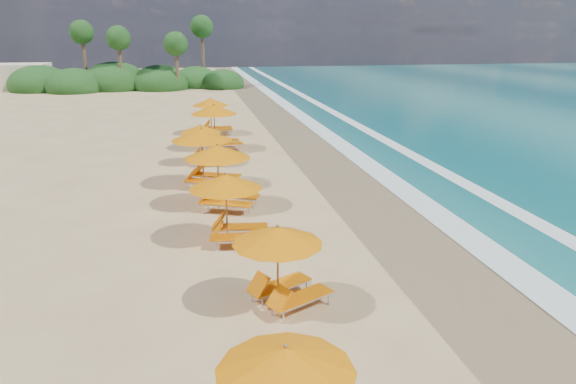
# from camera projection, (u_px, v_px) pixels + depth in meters

# --- Properties ---
(ground) EXTENTS (160.00, 160.00, 0.00)m
(ground) POSITION_uv_depth(u_px,v_px,m) (288.00, 225.00, 17.72)
(ground) COLOR tan
(ground) RESTS_ON ground
(wet_sand) EXTENTS (4.00, 160.00, 0.01)m
(wet_sand) POSITION_uv_depth(u_px,v_px,m) (398.00, 218.00, 18.45)
(wet_sand) COLOR #867650
(wet_sand) RESTS_ON ground
(surf_foam) EXTENTS (4.00, 160.00, 0.01)m
(surf_foam) POSITION_uv_depth(u_px,v_px,m) (468.00, 212.00, 18.93)
(surf_foam) COLOR white
(surf_foam) RESTS_ON ground
(station_3) EXTENTS (2.84, 2.84, 2.15)m
(station_3) POSITION_uv_depth(u_px,v_px,m) (283.00, 260.00, 12.20)
(station_3) COLOR olive
(station_3) RESTS_ON ground
(station_4) EXTENTS (2.66, 2.52, 2.28)m
(station_4) POSITION_uv_depth(u_px,v_px,m) (232.00, 204.00, 15.93)
(station_4) COLOR olive
(station_4) RESTS_ON ground
(station_5) EXTENTS (3.23, 3.21, 2.47)m
(station_5) POSITION_uv_depth(u_px,v_px,m) (223.00, 173.00, 19.01)
(station_5) COLOR olive
(station_5) RESTS_ON ground
(station_6) EXTENTS (3.36, 3.32, 2.58)m
(station_6) POSITION_uv_depth(u_px,v_px,m) (207.00, 154.00, 21.66)
(station_6) COLOR olive
(station_6) RESTS_ON ground
(station_7) EXTENTS (2.23, 2.06, 2.05)m
(station_7) POSITION_uv_depth(u_px,v_px,m) (204.00, 142.00, 25.46)
(station_7) COLOR olive
(station_7) RESTS_ON ground
(station_8) EXTENTS (3.03, 2.87, 2.57)m
(station_8) POSITION_uv_depth(u_px,v_px,m) (218.00, 124.00, 28.55)
(station_8) COLOR olive
(station_8) RESTS_ON ground
(station_9) EXTENTS (2.57, 2.38, 2.36)m
(station_9) POSITION_uv_depth(u_px,v_px,m) (214.00, 114.00, 32.90)
(station_9) COLOR olive
(station_9) RESTS_ON ground
(treeline) EXTENTS (25.80, 8.80, 9.74)m
(treeline) POSITION_uv_depth(u_px,v_px,m) (124.00, 80.00, 58.28)
(treeline) COLOR #163D14
(treeline) RESTS_ON ground
(beach_building) EXTENTS (7.00, 5.00, 2.80)m
(beach_building) POSITION_uv_depth(u_px,v_px,m) (15.00, 77.00, 58.29)
(beach_building) COLOR beige
(beach_building) RESTS_ON ground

